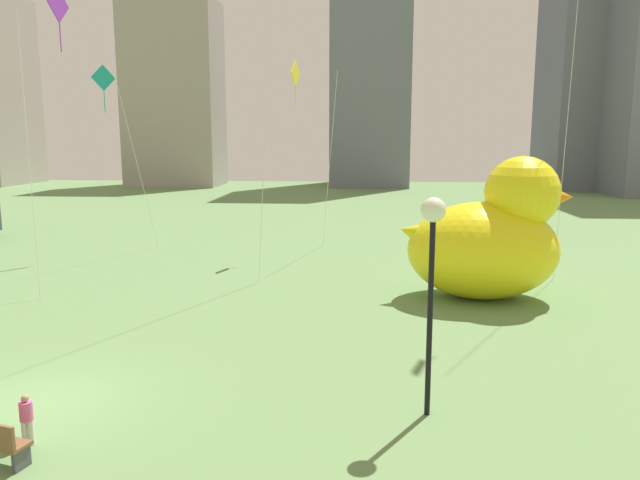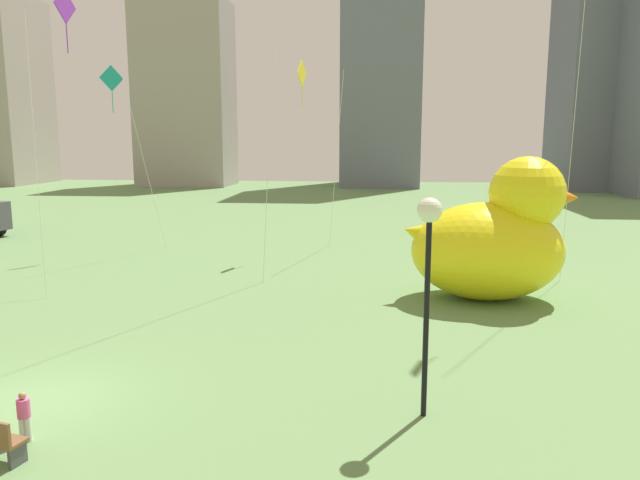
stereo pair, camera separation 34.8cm
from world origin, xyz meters
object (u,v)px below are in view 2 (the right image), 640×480
person_child (24,414)px  kite_purple (63,19)px  kite_teal (114,85)px  kite_yellow (304,81)px  giant_inflatable_duck (494,239)px  lamppost (429,245)px

person_child → kite_purple: bearing=112.4°
kite_teal → kite_yellow: bearing=3.4°
giant_inflatable_duck → kite_teal: (-17.51, 7.85, 6.26)m
person_child → lamppost: size_ratio=0.22×
giant_inflatable_duck → lamppost: size_ratio=1.35×
kite_purple → kite_teal: kite_purple is taller
lamppost → kite_yellow: bearing=104.5°
giant_inflatable_duck → kite_purple: size_ratio=0.56×
person_child → lamppost: (7.86, 1.83, 3.16)m
lamppost → kite_teal: bearing=128.9°
kite_yellow → person_child: bearing=-99.0°
kite_yellow → kite_purple: size_ratio=0.85×
person_child → giant_inflatable_duck: giant_inflatable_duck is taller
kite_purple → kite_yellow: bearing=45.0°
giant_inflatable_duck → kite_yellow: 13.24m
person_child → kite_purple: 16.18m
kite_purple → kite_teal: bearing=101.2°
person_child → giant_inflatable_duck: 16.18m
person_child → kite_yellow: bearing=81.0°
giant_inflatable_duck → kite_teal: bearing=155.9°
person_child → lamppost: bearing=13.1°
kite_yellow → kite_purple: (-8.09, -8.09, 1.58)m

